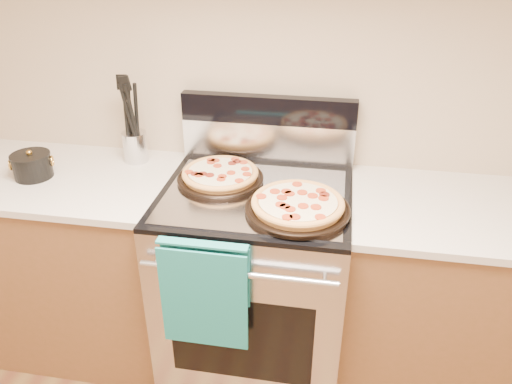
% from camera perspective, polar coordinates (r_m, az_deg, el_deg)
% --- Properties ---
extents(wall_back, '(4.00, 0.00, 4.00)m').
position_cam_1_polar(wall_back, '(2.16, 1.63, 14.51)').
color(wall_back, tan).
rests_on(wall_back, ground).
extents(range_body, '(0.76, 0.68, 0.90)m').
position_cam_1_polar(range_body, '(2.26, -0.02, -10.59)').
color(range_body, '#B7B7BC').
rests_on(range_body, ground).
extents(oven_window, '(0.56, 0.01, 0.40)m').
position_cam_1_polar(oven_window, '(2.01, -1.74, -16.53)').
color(oven_window, black).
rests_on(oven_window, range_body).
extents(cooktop, '(0.76, 0.68, 0.02)m').
position_cam_1_polar(cooktop, '(2.00, -0.03, -0.30)').
color(cooktop, black).
rests_on(cooktop, range_body).
extents(backsplash_lower, '(0.76, 0.06, 0.18)m').
position_cam_1_polar(backsplash_lower, '(2.23, 1.36, 5.75)').
color(backsplash_lower, silver).
rests_on(backsplash_lower, cooktop).
extents(backsplash_upper, '(0.76, 0.06, 0.12)m').
position_cam_1_polar(backsplash_upper, '(2.18, 1.40, 9.39)').
color(backsplash_upper, black).
rests_on(backsplash_upper, backsplash_lower).
extents(oven_handle, '(0.70, 0.03, 0.03)m').
position_cam_1_polar(oven_handle, '(1.75, -2.17, -9.33)').
color(oven_handle, silver).
rests_on(oven_handle, range_body).
extents(dish_towel, '(0.32, 0.05, 0.42)m').
position_cam_1_polar(dish_towel, '(1.84, -5.85, -11.36)').
color(dish_towel, teal).
rests_on(dish_towel, oven_handle).
extents(foil_sheet, '(0.70, 0.55, 0.01)m').
position_cam_1_polar(foil_sheet, '(1.96, -0.18, -0.39)').
color(foil_sheet, gray).
rests_on(foil_sheet, cooktop).
extents(cabinet_left, '(1.00, 0.62, 0.88)m').
position_cam_1_polar(cabinet_left, '(2.55, -19.92, -7.58)').
color(cabinet_left, brown).
rests_on(cabinet_left, ground).
extents(countertop_left, '(1.02, 0.64, 0.03)m').
position_cam_1_polar(countertop_left, '(2.33, -21.74, 1.55)').
color(countertop_left, beige).
rests_on(countertop_left, cabinet_left).
extents(cabinet_right, '(1.00, 0.62, 0.88)m').
position_cam_1_polar(cabinet_right, '(2.34, 22.39, -11.89)').
color(cabinet_right, brown).
rests_on(cabinet_right, ground).
extents(countertop_right, '(1.02, 0.64, 0.03)m').
position_cam_1_polar(countertop_right, '(2.09, 24.67, -2.25)').
color(countertop_right, beige).
rests_on(countertop_right, cabinet_right).
extents(pepperoni_pizza_back, '(0.40, 0.40, 0.05)m').
position_cam_1_polar(pepperoni_pizza_back, '(2.07, -4.10, 1.93)').
color(pepperoni_pizza_back, '#B98138').
rests_on(pepperoni_pizza_back, foil_sheet).
extents(pepperoni_pizza_front, '(0.47, 0.47, 0.05)m').
position_cam_1_polar(pepperoni_pizza_front, '(1.84, 4.79, -1.55)').
color(pepperoni_pizza_front, '#B98138').
rests_on(pepperoni_pizza_front, foil_sheet).
extents(utensil_crock, '(0.14, 0.14, 0.14)m').
position_cam_1_polar(utensil_crock, '(2.32, -13.61, 5.06)').
color(utensil_crock, silver).
rests_on(utensil_crock, countertop_left).
extents(saucepan, '(0.21, 0.21, 0.10)m').
position_cam_1_polar(saucepan, '(2.32, -24.19, 2.67)').
color(saucepan, black).
rests_on(saucepan, countertop_left).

